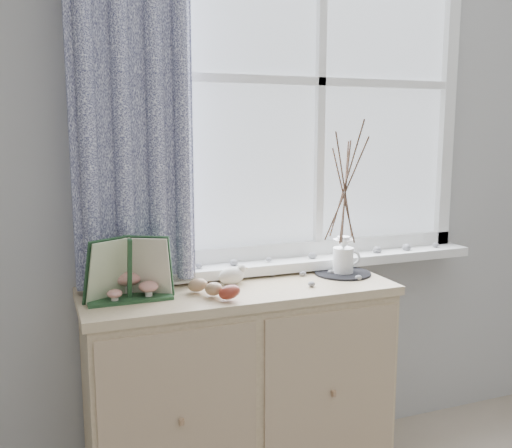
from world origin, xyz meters
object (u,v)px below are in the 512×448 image
at_px(sideboard, 240,391).
at_px(botanical_book, 130,270).
at_px(toadstool_cluster, 131,282).
at_px(twig_pitcher, 345,186).

height_order(sideboard, botanical_book, botanical_book).
bearing_deg(toadstool_cluster, sideboard, -1.88).
relative_size(botanical_book, toadstool_cluster, 1.87).
relative_size(botanical_book, twig_pitcher, 0.53).
relative_size(sideboard, twig_pitcher, 1.85).
bearing_deg(twig_pitcher, sideboard, -166.16).
relative_size(sideboard, botanical_book, 3.52).
distance_m(sideboard, toadstool_cluster, 0.63).
bearing_deg(twig_pitcher, botanical_book, -164.59).
xyz_separation_m(botanical_book, twig_pitcher, (0.89, 0.09, 0.25)).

